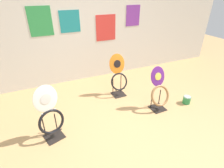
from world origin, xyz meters
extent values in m
plane|color=tan|center=(0.00, 0.00, 0.00)|extent=(14.00, 14.00, 0.00)
cube|color=silver|center=(0.00, 2.28, 1.30)|extent=(8.00, 0.06, 2.60)
cube|color=red|center=(0.47, 2.25, 1.26)|extent=(0.51, 0.01, 0.61)
cube|color=#2D8E47|center=(-1.00, 2.25, 1.50)|extent=(0.47, 0.01, 0.60)
cube|color=teal|center=(-0.39, 2.25, 1.46)|extent=(0.45, 0.01, 0.47)
cube|color=purple|center=(1.21, 2.25, 1.50)|extent=(0.39, 0.01, 0.50)
cube|color=black|center=(0.31, 1.16, 0.01)|extent=(0.28, 0.28, 0.01)
cylinder|color=black|center=(0.21, 1.25, 0.22)|extent=(0.02, 0.02, 0.41)
cylinder|color=black|center=(0.41, 1.25, 0.22)|extent=(0.02, 0.02, 0.41)
cylinder|color=black|center=(0.31, 1.08, 0.18)|extent=(0.22, 0.02, 0.02)
torus|color=black|center=(0.31, 1.14, 0.34)|extent=(0.38, 0.19, 0.36)
ellipsoid|color=orange|center=(0.31, 1.26, 0.71)|extent=(0.36, 0.13, 0.43)
ellipsoid|color=black|center=(0.31, 1.25, 0.71)|extent=(0.16, 0.05, 0.16)
sphere|color=silver|center=(0.21, 1.21, 0.50)|extent=(0.02, 0.02, 0.02)
sphere|color=silver|center=(0.41, 1.21, 0.50)|extent=(0.02, 0.02, 0.02)
cube|color=black|center=(-1.20, 0.42, 0.01)|extent=(0.35, 0.35, 0.01)
cylinder|color=black|center=(-1.32, 0.48, 0.18)|extent=(0.02, 0.02, 0.35)
cylinder|color=black|center=(-1.13, 0.54, 0.18)|extent=(0.02, 0.02, 0.35)
cylinder|color=black|center=(-1.18, 0.35, 0.15)|extent=(0.22, 0.08, 0.02)
torus|color=black|center=(-1.19, 0.40, 0.33)|extent=(0.42, 0.24, 0.40)
ellipsoid|color=white|center=(-1.21, 0.45, 0.72)|extent=(0.36, 0.15, 0.44)
ellipsoid|color=silver|center=(-1.20, 0.44, 0.72)|extent=(0.16, 0.06, 0.17)
sphere|color=silver|center=(-1.30, 0.41, 0.50)|extent=(0.02, 0.02, 0.02)
sphere|color=silver|center=(-1.11, 0.47, 0.50)|extent=(0.02, 0.02, 0.02)
cube|color=black|center=(0.80, 0.37, 0.01)|extent=(0.29, 0.29, 0.01)
cylinder|color=black|center=(0.70, 0.46, 0.18)|extent=(0.02, 0.02, 0.34)
cylinder|color=black|center=(0.89, 0.46, 0.18)|extent=(0.02, 0.02, 0.34)
cylinder|color=black|center=(0.80, 0.29, 0.15)|extent=(0.22, 0.02, 0.02)
torus|color=#9E7042|center=(0.80, 0.35, 0.32)|extent=(0.41, 0.24, 0.38)
ellipsoid|color=#60237F|center=(0.79, 0.49, 0.66)|extent=(0.32, 0.14, 0.37)
ellipsoid|color=#E5CC4C|center=(0.79, 0.48, 0.67)|extent=(0.14, 0.05, 0.14)
sphere|color=silver|center=(0.71, 0.43, 0.48)|extent=(0.02, 0.02, 0.02)
sphere|color=silver|center=(0.88, 0.43, 0.48)|extent=(0.02, 0.02, 0.02)
cylinder|color=#2D8E4C|center=(1.46, 0.28, 0.08)|extent=(0.16, 0.16, 0.16)
torus|color=silver|center=(1.46, 0.28, 0.15)|extent=(0.16, 0.16, 0.01)
cylinder|color=#B2B2B7|center=(1.46, 0.28, 0.16)|extent=(0.14, 0.14, 0.00)
camera|label=1|loc=(-1.18, -1.85, 2.12)|focal=28.00mm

